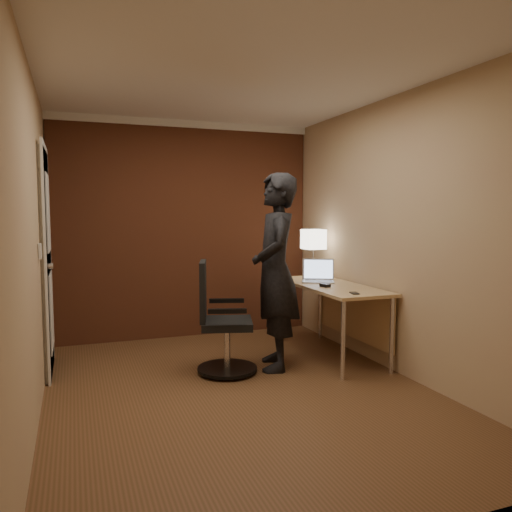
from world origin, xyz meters
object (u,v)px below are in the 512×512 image
at_px(desk_lamp, 313,240).
at_px(office_chair, 220,325).
at_px(phone, 354,293).
at_px(desk, 337,297).
at_px(person, 275,271).
at_px(mouse, 325,285).
at_px(laptop, 318,275).

relative_size(desk_lamp, office_chair, 0.54).
relative_size(phone, office_chair, 0.12).
height_order(desk_lamp, office_chair, desk_lamp).
xyz_separation_m(desk, desk_lamp, (0.03, 0.60, 0.55)).
bearing_deg(phone, desk_lamp, 94.50).
xyz_separation_m(desk, phone, (-0.15, -0.58, 0.13)).
bearing_deg(desk_lamp, office_chair, -150.25).
relative_size(office_chair, person, 0.55).
height_order(desk, mouse, mouse).
bearing_deg(phone, person, 158.50).
distance_m(desk_lamp, phone, 1.26).
xyz_separation_m(phone, person, (-0.59, 0.41, 0.17)).
xyz_separation_m(phone, office_chair, (-1.12, 0.43, -0.29)).
distance_m(mouse, phone, 0.45).
bearing_deg(phone, laptop, 98.93).
relative_size(desk_lamp, person, 0.29).
height_order(office_chair, person, person).
height_order(desk, office_chair, office_chair).
height_order(desk_lamp, laptop, desk_lamp).
height_order(laptop, phone, laptop).
height_order(phone, office_chair, office_chair).
relative_size(laptop, office_chair, 0.41).
xyz_separation_m(office_chair, person, (0.53, -0.02, 0.47)).
xyz_separation_m(desk, office_chair, (-1.27, -0.15, -0.16)).
xyz_separation_m(desk_lamp, mouse, (-0.24, -0.73, -0.40)).
height_order(mouse, phone, mouse).
bearing_deg(mouse, desk_lamp, 57.95).
distance_m(desk_lamp, office_chair, 1.66).
bearing_deg(desk_lamp, phone, -98.72).
distance_m(desk, mouse, 0.28).
bearing_deg(desk, person, -167.48).
bearing_deg(mouse, laptop, 58.58).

